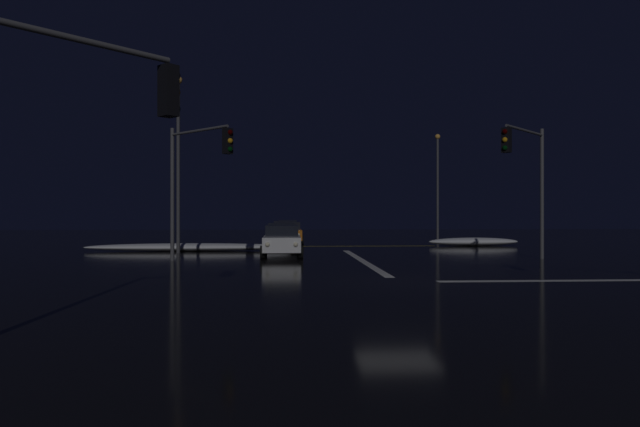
{
  "coord_description": "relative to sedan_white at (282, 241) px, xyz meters",
  "views": [
    {
      "loc": [
        -3.49,
        -17.73,
        2.13
      ],
      "look_at": [
        -1.71,
        11.85,
        2.15
      ],
      "focal_mm": 32.08,
      "sensor_mm": 36.0,
      "label": 1
    }
  ],
  "objects": [
    {
      "name": "ground",
      "position": [
        3.68,
        -10.85,
        -0.85
      ],
      "size": [
        120.0,
        120.0,
        0.1
      ],
      "primitive_type": "cube",
      "color": "black"
    },
    {
      "name": "stop_line_north",
      "position": [
        3.68,
        -2.6,
        -0.8
      ],
      "size": [
        0.35,
        14.13,
        0.01
      ],
      "color": "white",
      "rests_on": "ground"
    },
    {
      "name": "centre_line_ns",
      "position": [
        3.68,
        9.0,
        -0.8
      ],
      "size": [
        22.0,
        0.15,
        0.01
      ],
      "color": "yellow",
      "rests_on": "ground"
    },
    {
      "name": "snow_bank_left_curb",
      "position": [
        -5.37,
        4.61,
        -0.58
      ],
      "size": [
        11.87,
        1.5,
        0.44
      ],
      "color": "white",
      "rests_on": "ground"
    },
    {
      "name": "snow_bank_right_curb",
      "position": [
        12.73,
        8.89,
        -0.53
      ],
      "size": [
        6.04,
        1.5,
        0.55
      ],
      "color": "white",
      "rests_on": "ground"
    },
    {
      "name": "sedan_white",
      "position": [
        0.0,
        0.0,
        0.0
      ],
      "size": [
        2.02,
        4.33,
        1.57
      ],
      "color": "silver",
      "rests_on": "ground"
    },
    {
      "name": "sedan_black",
      "position": [
        -0.07,
        6.5,
        0.0
      ],
      "size": [
        2.02,
        4.33,
        1.57
      ],
      "color": "black",
      "rests_on": "ground"
    },
    {
      "name": "sedan_orange",
      "position": [
        0.4,
        11.99,
        0.0
      ],
      "size": [
        2.02,
        4.33,
        1.57
      ],
      "color": "#C66014",
      "rests_on": "ground"
    },
    {
      "name": "sedan_red",
      "position": [
        0.06,
        17.2,
        0.0
      ],
      "size": [
        2.02,
        4.33,
        1.57
      ],
      "color": "maroon",
      "rests_on": "ground"
    },
    {
      "name": "sedan_gray",
      "position": [
        0.35,
        22.85,
        0.0
      ],
      "size": [
        2.02,
        4.33,
        1.57
      ],
      "color": "slate",
      "rests_on": "ground"
    },
    {
      "name": "traffic_signal_nw",
      "position": [
        -3.76,
        -3.41,
        3.37
      ],
      "size": [
        3.1,
        3.1,
        6.05
      ],
      "color": "#4C4C51",
      "rests_on": "ground"
    },
    {
      "name": "traffic_signal_ne",
      "position": [
        11.1,
        -3.42,
        3.45
      ],
      "size": [
        3.16,
        3.16,
        6.17
      ],
      "color": "#4C4C51",
      "rests_on": "ground"
    },
    {
      "name": "traffic_signal_sw",
      "position": [
        -3.72,
        -18.24,
        3.05
      ],
      "size": [
        3.08,
        3.08,
        5.58
      ],
      "color": "#4C4C51",
      "rests_on": "ground"
    },
    {
      "name": "streetlamp_right_far",
      "position": [
        13.03,
        19.0,
        4.33
      ],
      "size": [
        0.44,
        0.44,
        8.89
      ],
      "color": "#424247",
      "rests_on": "ground"
    },
    {
      "name": "streetlamp_left_near",
      "position": [
        -5.67,
        3.0,
        4.73
      ],
      "size": [
        0.44,
        0.44,
        9.67
      ],
      "color": "#424247",
      "rests_on": "ground"
    }
  ]
}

